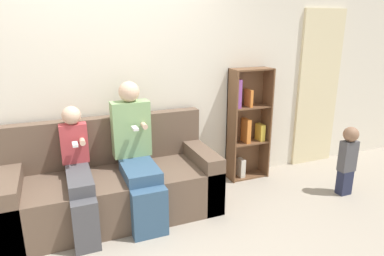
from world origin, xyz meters
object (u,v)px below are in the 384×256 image
at_px(adult_seated, 137,151).
at_px(child_seated, 79,172).
at_px(bookshelf, 247,124).
at_px(toddler_standing, 348,158).
at_px(couch, 115,187).

bearing_deg(adult_seated, child_seated, -174.83).
bearing_deg(child_seated, bookshelf, 12.47).
relative_size(adult_seated, toddler_standing, 1.67).
height_order(adult_seated, toddler_standing, adult_seated).
bearing_deg(adult_seated, couch, 159.14).
relative_size(adult_seated, child_seated, 1.18).
xyz_separation_m(child_seated, toddler_standing, (2.82, -0.41, -0.13)).
bearing_deg(bookshelf, child_seated, -167.53).
bearing_deg(toddler_standing, child_seated, 171.72).
bearing_deg(child_seated, adult_seated, 5.17).
distance_m(child_seated, bookshelf, 2.08).
distance_m(child_seated, toddler_standing, 2.86).
relative_size(child_seated, toddler_standing, 1.41).
bearing_deg(adult_seated, toddler_standing, -11.48).
relative_size(child_seated, bookshelf, 0.82).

